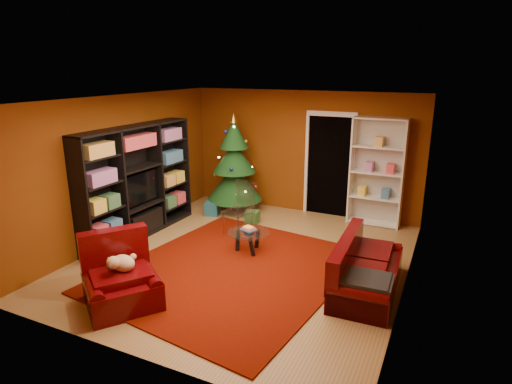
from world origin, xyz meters
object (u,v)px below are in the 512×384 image
at_px(rug, 232,270).
at_px(sofa, 368,265).
at_px(media_unit, 138,182).
at_px(christmas_tree, 234,164).
at_px(acrylic_chair, 238,212).
at_px(gift_box_teal, 212,208).
at_px(armchair, 121,279).
at_px(white_bookshelf, 377,173).
at_px(gift_box_green, 252,217).
at_px(coffee_table, 249,242).
at_px(dog, 123,263).

xyz_separation_m(rug, sofa, (2.02, 0.31, 0.37)).
height_order(media_unit, christmas_tree, christmas_tree).
bearing_deg(rug, media_unit, 165.19).
height_order(christmas_tree, acrylic_chair, christmas_tree).
xyz_separation_m(gift_box_teal, armchair, (0.79, -3.63, 0.25)).
bearing_deg(white_bookshelf, acrylic_chair, -141.73).
height_order(gift_box_green, white_bookshelf, white_bookshelf).
height_order(sofa, coffee_table, sofa).
bearing_deg(dog, armchair, -135.00).
distance_m(rug, dog, 1.75).
xyz_separation_m(christmas_tree, armchair, (0.48, -4.10, -0.65)).
height_order(media_unit, dog, media_unit).
height_order(gift_box_teal, dog, dog).
bearing_deg(dog, christmas_tree, 43.31).
distance_m(white_bookshelf, dog, 5.13).
relative_size(dog, acrylic_chair, 0.44).
height_order(armchair, dog, armchair).
distance_m(christmas_tree, coffee_table, 2.41).
bearing_deg(gift_box_green, media_unit, -138.51).
bearing_deg(gift_box_green, acrylic_chair, -87.66).
bearing_deg(gift_box_green, christmas_tree, 141.64).
distance_m(christmas_tree, white_bookshelf, 2.96).
height_order(media_unit, gift_box_green, media_unit).
xyz_separation_m(dog, sofa, (2.88, 1.73, -0.20)).
relative_size(rug, media_unit, 1.39).
xyz_separation_m(christmas_tree, sofa, (3.35, -2.30, -0.66)).
bearing_deg(white_bookshelf, rug, -116.98).
relative_size(rug, gift_box_green, 14.76).
height_order(media_unit, coffee_table, media_unit).
relative_size(gift_box_teal, dog, 0.71).
bearing_deg(coffee_table, sofa, -11.69).
bearing_deg(dog, rug, 5.67).
bearing_deg(coffee_table, christmas_tree, 124.05).
bearing_deg(coffee_table, white_bookshelf, 54.20).
xyz_separation_m(rug, gift_box_green, (-0.63, 2.05, 0.12)).
xyz_separation_m(armchair, dog, (-0.01, 0.07, 0.19)).
height_order(christmas_tree, gift_box_green, christmas_tree).
relative_size(gift_box_teal, gift_box_green, 1.11).
height_order(christmas_tree, sofa, christmas_tree).
xyz_separation_m(christmas_tree, gift_box_green, (0.70, -0.55, -0.91)).
bearing_deg(christmas_tree, gift_box_green, -38.36).
distance_m(gift_box_green, coffee_table, 1.43).
distance_m(sofa, coffee_table, 2.14).
xyz_separation_m(gift_box_green, coffee_table, (0.57, -1.32, 0.07)).
distance_m(rug, gift_box_green, 2.15).
height_order(gift_box_teal, gift_box_green, gift_box_teal).
xyz_separation_m(gift_box_green, sofa, (2.65, -1.75, 0.25)).
relative_size(white_bookshelf, acrylic_chair, 2.40).
bearing_deg(gift_box_teal, rug, -52.70).
height_order(rug, sofa, sofa).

